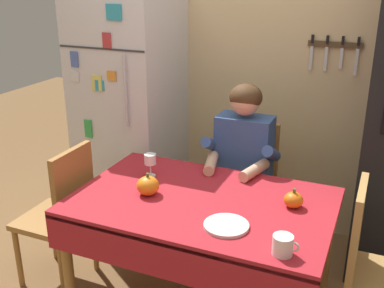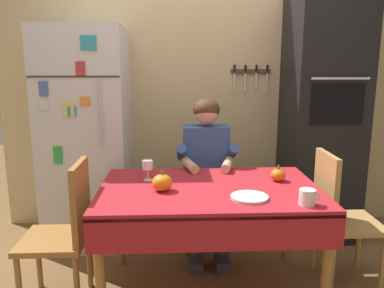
{
  "view_description": "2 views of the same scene",
  "coord_description": "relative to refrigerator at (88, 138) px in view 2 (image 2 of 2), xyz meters",
  "views": [
    {
      "loc": [
        0.84,
        -1.99,
        1.9
      ],
      "look_at": [
        -0.11,
        0.22,
        1.0
      ],
      "focal_mm": 43.17,
      "sensor_mm": 36.0,
      "label": 1
    },
    {
      "loc": [
        -0.22,
        -2.26,
        1.52
      ],
      "look_at": [
        -0.1,
        0.25,
        0.99
      ],
      "focal_mm": 36.21,
      "sensor_mm": 36.0,
      "label": 2
    }
  ],
  "objects": [
    {
      "name": "back_wall_assembly",
      "position": [
        1.0,
        0.39,
        0.4
      ],
      "size": [
        3.7,
        0.13,
        2.6
      ],
      "color": "#D1B784",
      "rests_on": "ground"
    },
    {
      "name": "refrigerator",
      "position": [
        0.0,
        0.0,
        0.0
      ],
      "size": [
        0.68,
        0.71,
        1.8
      ],
      "color": "silver",
      "rests_on": "ground"
    },
    {
      "name": "wall_oven",
      "position": [
        2.0,
        0.04,
        0.15
      ],
      "size": [
        0.6,
        0.64,
        2.1
      ],
      "color": "black",
      "rests_on": "ground"
    },
    {
      "name": "dining_table",
      "position": [
        0.95,
        -0.88,
        -0.24
      ],
      "size": [
        1.4,
        0.9,
        0.74
      ],
      "color": "#9E6B33",
      "rests_on": "ground"
    },
    {
      "name": "chair_behind_person",
      "position": [
        0.98,
        -0.09,
        -0.39
      ],
      "size": [
        0.4,
        0.4,
        0.93
      ],
      "color": "#9E6B33",
      "rests_on": "ground"
    },
    {
      "name": "seated_person",
      "position": [
        0.98,
        -0.28,
        -0.16
      ],
      "size": [
        0.47,
        0.55,
        1.25
      ],
      "color": "#38384C",
      "rests_on": "ground"
    },
    {
      "name": "chair_left_side",
      "position": [
        0.05,
        -0.94,
        -0.39
      ],
      "size": [
        0.4,
        0.4,
        0.93
      ],
      "color": "#9E6B33",
      "rests_on": "ground"
    },
    {
      "name": "chair_right_side",
      "position": [
        1.85,
        -0.77,
        -0.39
      ],
      "size": [
        0.4,
        0.4,
        0.93
      ],
      "color": "tan",
      "rests_on": "ground"
    },
    {
      "name": "coffee_mug",
      "position": [
        1.47,
        -1.2,
        -0.11
      ],
      "size": [
        0.12,
        0.09,
        0.09
      ],
      "color": "white",
      "rests_on": "dining_table"
    },
    {
      "name": "wine_glass",
      "position": [
        0.55,
        -0.7,
        -0.06
      ],
      "size": [
        0.07,
        0.07,
        0.14
      ],
      "color": "white",
      "rests_on": "dining_table"
    },
    {
      "name": "pumpkin_large",
      "position": [
        1.42,
        -0.76,
        -0.12
      ],
      "size": [
        0.1,
        0.1,
        0.11
      ],
      "color": "orange",
      "rests_on": "dining_table"
    },
    {
      "name": "pumpkin_medium",
      "position": [
        0.65,
        -0.93,
        -0.11
      ],
      "size": [
        0.13,
        0.13,
        0.13
      ],
      "color": "orange",
      "rests_on": "dining_table"
    },
    {
      "name": "serving_tray",
      "position": [
        1.17,
        -1.09,
        -0.15
      ],
      "size": [
        0.22,
        0.22,
        0.02
      ],
      "primitive_type": "cylinder",
      "color": "silver",
      "rests_on": "dining_table"
    }
  ]
}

